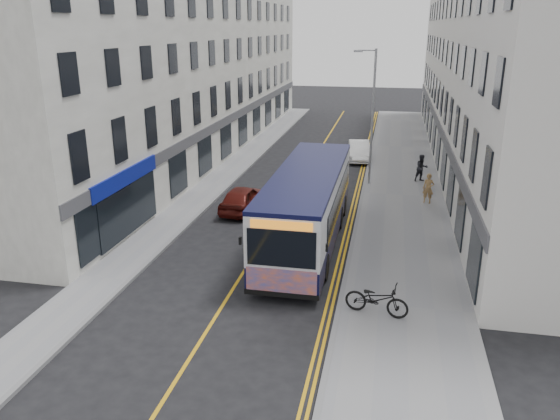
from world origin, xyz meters
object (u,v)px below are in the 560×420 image
at_px(pedestrian_far, 422,168).
at_px(pedestrian_near, 428,188).
at_px(streetlamp, 371,113).
at_px(car_maroon, 243,198).
at_px(city_bus, 308,205).
at_px(bicycle, 377,299).
at_px(car_white, 359,151).

bearing_deg(pedestrian_far, pedestrian_near, -114.21).
distance_m(streetlamp, car_maroon, 9.48).
bearing_deg(pedestrian_near, streetlamp, 149.01).
distance_m(streetlamp, city_bus, 10.57).
height_order(bicycle, car_white, car_white).
distance_m(city_bus, pedestrian_near, 8.81).
relative_size(pedestrian_near, car_white, 0.39).
xyz_separation_m(pedestrian_far, car_maroon, (-9.35, -7.32, -0.27)).
height_order(pedestrian_near, pedestrian_far, pedestrian_far).
xyz_separation_m(pedestrian_near, car_white, (-4.32, 9.71, -0.25)).
bearing_deg(car_white, car_maroon, -118.79).
relative_size(pedestrian_far, car_maroon, 0.42).
height_order(streetlamp, car_white, streetlamp).
height_order(city_bus, pedestrian_near, city_bus).
height_order(pedestrian_far, car_white, pedestrian_far).
bearing_deg(car_white, city_bus, -100.62).
xyz_separation_m(city_bus, pedestrian_near, (5.52, 6.81, -0.91)).
distance_m(pedestrian_far, car_white, 6.77).
distance_m(bicycle, pedestrian_near, 12.93).
xyz_separation_m(streetlamp, bicycle, (1.08, -15.94, -3.70)).
bearing_deg(car_maroon, pedestrian_far, -138.55).
distance_m(bicycle, pedestrian_far, 17.22).
relative_size(city_bus, pedestrian_near, 7.16).
distance_m(city_bus, pedestrian_far, 12.42).
bearing_deg(car_maroon, car_white, -108.92).
distance_m(streetlamp, pedestrian_far, 4.82).
height_order(bicycle, pedestrian_near, pedestrian_near).
bearing_deg(streetlamp, city_bus, -102.20).
xyz_separation_m(streetlamp, pedestrian_near, (3.35, -3.22, -3.45)).
xyz_separation_m(bicycle, car_white, (-2.05, 22.44, 0.00)).
bearing_deg(streetlamp, car_maroon, -135.00).
bearing_deg(city_bus, car_white, 85.85).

